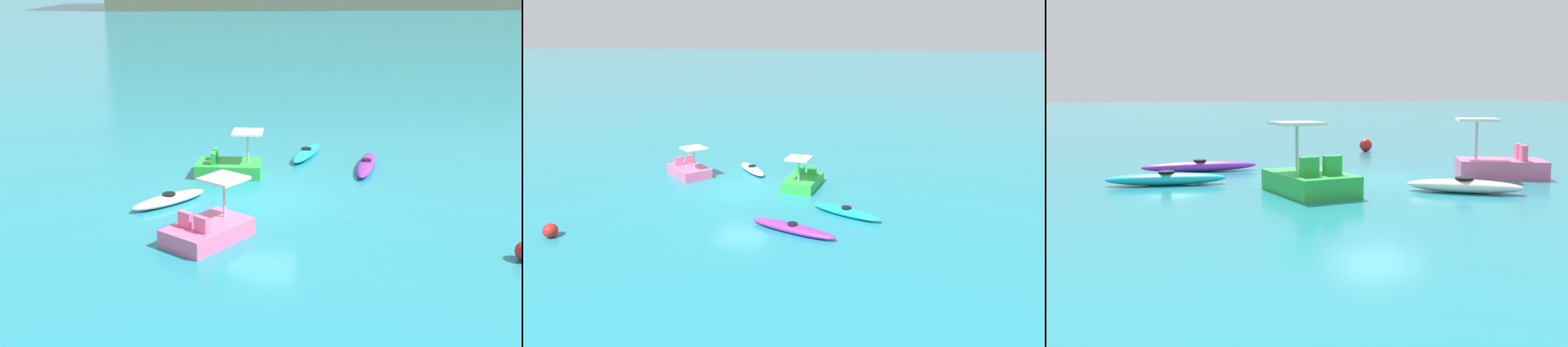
% 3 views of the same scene
% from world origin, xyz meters
% --- Properties ---
extents(ground_plane, '(600.00, 600.00, 0.00)m').
position_xyz_m(ground_plane, '(0.00, 0.00, 0.00)').
color(ground_plane, teal).
extents(kayak_white, '(2.37, 2.44, 0.37)m').
position_xyz_m(kayak_white, '(-2.87, -0.62, 0.16)').
color(kayak_white, white).
rests_on(kayak_white, ground_plane).
extents(kayak_cyan, '(1.52, 3.15, 0.37)m').
position_xyz_m(kayak_cyan, '(1.57, 5.49, 0.16)').
color(kayak_cyan, '#19B7C6').
rests_on(kayak_cyan, ground_plane).
extents(kayak_purple, '(1.26, 3.58, 0.37)m').
position_xyz_m(kayak_purple, '(3.87, 3.92, 0.16)').
color(kayak_purple, purple).
rests_on(kayak_purple, ground_plane).
extents(pedal_boat_green, '(2.45, 1.51, 1.68)m').
position_xyz_m(pedal_boat_green, '(-1.28, 2.74, 0.34)').
color(pedal_boat_green, green).
rests_on(pedal_boat_green, ground_plane).
extents(pedal_boat_pink, '(2.60, 2.83, 1.68)m').
position_xyz_m(pedal_boat_pink, '(-1.16, -3.50, 0.34)').
color(pedal_boat_pink, pink).
rests_on(pedal_boat_pink, ground_plane).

